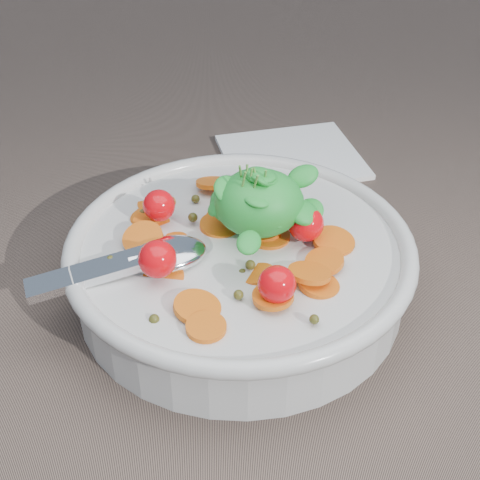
{
  "coord_description": "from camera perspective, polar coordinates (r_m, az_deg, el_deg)",
  "views": [
    {
      "loc": [
        -0.01,
        -0.45,
        0.38
      ],
      "look_at": [
        0.01,
        -0.02,
        0.06
      ],
      "focal_mm": 50.0,
      "sensor_mm": 36.0,
      "label": 1
    }
  ],
  "objects": [
    {
      "name": "ground",
      "position": [
        0.59,
        -0.9,
        -3.54
      ],
      "size": [
        6.0,
        6.0,
        0.0
      ],
      "primitive_type": "plane",
      "color": "#756053",
      "rests_on": "ground"
    },
    {
      "name": "bowl",
      "position": [
        0.56,
        -0.02,
        -1.91
      ],
      "size": [
        0.31,
        0.29,
        0.12
      ],
      "color": "silver",
      "rests_on": "ground"
    },
    {
      "name": "napkin",
      "position": [
        0.77,
        4.4,
        7.11
      ],
      "size": [
        0.17,
        0.16,
        0.01
      ],
      "primitive_type": "cube",
      "rotation": [
        0.0,
        0.0,
        0.2
      ],
      "color": "white",
      "rests_on": "ground"
    }
  ]
}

